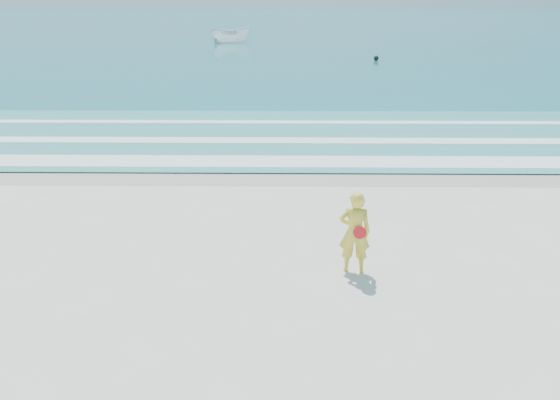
{
  "coord_description": "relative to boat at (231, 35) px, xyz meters",
  "views": [
    {
      "loc": [
        0.64,
        -7.97,
        5.55
      ],
      "look_at": [
        0.49,
        4.0,
        1.0
      ],
      "focal_mm": 35.0,
      "sensor_mm": 36.0,
      "label": 1
    }
  ],
  "objects": [
    {
      "name": "wet_sand",
      "position": [
        5.92,
        -49.59,
        -0.98
      ],
      "size": [
        400.0,
        2.4,
        0.0
      ],
      "primitive_type": "cube",
      "color": "#B2A893",
      "rests_on": "ground"
    },
    {
      "name": "ground",
      "position": [
        5.92,
        -58.59,
        -0.98
      ],
      "size": [
        400.0,
        400.0,
        0.0
      ],
      "primitive_type": "plane",
      "color": "silver",
      "rests_on": "ground"
    },
    {
      "name": "foam_near",
      "position": [
        5.92,
        -48.29,
        -0.93
      ],
      "size": [
        400.0,
        1.4,
        0.01
      ],
      "primitive_type": "cube",
      "color": "white",
      "rests_on": "shallow"
    },
    {
      "name": "shallow",
      "position": [
        5.92,
        -44.59,
        -0.93
      ],
      "size": [
        400.0,
        10.0,
        0.01
      ],
      "primitive_type": "cube",
      "color": "#59B7AD",
      "rests_on": "ocean"
    },
    {
      "name": "foam_mid",
      "position": [
        5.92,
        -45.39,
        -0.93
      ],
      "size": [
        400.0,
        0.9,
        0.01
      ],
      "primitive_type": "cube",
      "color": "white",
      "rests_on": "shallow"
    },
    {
      "name": "woman",
      "position": [
        7.98,
        -56.19,
        -0.08
      ],
      "size": [
        0.69,
        0.49,
        1.8
      ],
      "color": "yellow",
      "rests_on": "ground"
    },
    {
      "name": "foam_far",
      "position": [
        5.92,
        -42.09,
        -0.93
      ],
      "size": [
        400.0,
        0.6,
        0.01
      ],
      "primitive_type": "cube",
      "color": "white",
      "rests_on": "shallow"
    },
    {
      "name": "boat",
      "position": [
        0.0,
        0.0,
        0.0
      ],
      "size": [
        5.19,
        3.6,
        1.88
      ],
      "primitive_type": "imported",
      "rotation": [
        0.0,
        0.0,
        1.98
      ],
      "color": "white",
      "rests_on": "ocean"
    },
    {
      "name": "ocean",
      "position": [
        5.92,
        46.41,
        -0.96
      ],
      "size": [
        400.0,
        190.0,
        0.04
      ],
      "primitive_type": "cube",
      "color": "#19727F",
      "rests_on": "ground"
    },
    {
      "name": "buoy",
      "position": [
        14.29,
        -17.92,
        -0.72
      ],
      "size": [
        0.44,
        0.44,
        0.44
      ],
      "primitive_type": "sphere",
      "color": "black",
      "rests_on": "ocean"
    }
  ]
}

